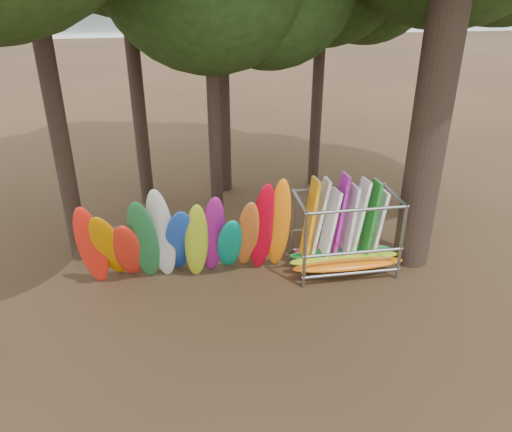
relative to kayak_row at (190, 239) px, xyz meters
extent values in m
plane|color=#47331E|center=(1.89, -0.51, -1.35)|extent=(120.00, 120.00, 0.00)
plane|color=gray|center=(1.89, 59.49, -1.35)|extent=(160.00, 160.00, 0.00)
cube|color=black|center=(1.89, 109.49, 0.65)|extent=(160.00, 4.00, 4.00)
cylinder|color=black|center=(-3.26, 1.94, 5.04)|extent=(0.49, 0.49, 12.78)
cylinder|color=black|center=(-1.38, 5.78, 4.66)|extent=(0.48, 0.48, 12.01)
cylinder|color=black|center=(1.58, 6.53, 5.38)|extent=(0.57, 0.57, 13.46)
cylinder|color=black|center=(5.15, 6.45, 3.61)|extent=(0.42, 0.42, 9.92)
cylinder|color=black|center=(0.98, 2.88, 3.44)|extent=(0.39, 0.39, 9.57)
cylinder|color=black|center=(7.72, 2.97, 4.43)|extent=(0.52, 0.52, 11.56)
ellipsoid|color=red|center=(-2.53, 0.04, -0.01)|extent=(0.81, 1.14, 2.75)
ellipsoid|color=#D08000|center=(-2.08, 0.00, -0.05)|extent=(0.93, 2.02, 2.74)
ellipsoid|color=red|center=(-1.63, 0.03, -0.24)|extent=(0.75, 1.66, 2.38)
ellipsoid|color=#1D6231|center=(-1.19, -0.11, 0.09)|extent=(0.85, 1.58, 2.98)
ellipsoid|color=#B8BAB4|center=(-0.74, 0.00, 0.18)|extent=(0.84, 1.32, 3.14)
ellipsoid|color=#1B46B6|center=(-0.29, 0.10, -0.11)|extent=(0.97, 1.78, 2.60)
ellipsoid|color=#95AD1C|center=(0.16, -0.07, -0.06)|extent=(0.73, 1.18, 2.67)
ellipsoid|color=#85166E|center=(0.61, 0.07, 0.02)|extent=(0.82, 1.42, 2.84)
ellipsoid|color=#028F77|center=(1.05, 0.01, -0.26)|extent=(0.70, 1.77, 2.36)
ellipsoid|color=#CB6222|center=(1.50, -0.14, 0.04)|extent=(0.65, 2.05, 2.94)
ellipsoid|color=#B3031A|center=(1.95, 0.02, 0.15)|extent=(0.79, 1.28, 3.09)
ellipsoid|color=orange|center=(2.40, 0.05, 0.20)|extent=(0.68, 1.35, 3.20)
ellipsoid|color=orange|center=(4.28, -0.47, -0.93)|extent=(3.19, 0.55, 0.24)
ellipsoid|color=#A1CB1B|center=(4.28, -0.11, -0.93)|extent=(3.19, 0.55, 0.24)
ellipsoid|color=#1A7633|center=(4.28, 0.23, -0.93)|extent=(3.07, 0.55, 0.24)
ellipsoid|color=red|center=(4.28, 0.48, -0.93)|extent=(2.59, 0.55, 0.24)
cube|color=orange|center=(3.27, 0.18, 0.02)|extent=(0.47, 0.80, 2.76)
cube|color=silver|center=(3.56, 0.33, -0.02)|extent=(0.63, 0.76, 2.67)
cube|color=white|center=(3.85, 0.18, -0.16)|extent=(0.57, 0.80, 2.39)
cube|color=#A21B99|center=(4.14, 0.30, 0.04)|extent=(0.46, 0.79, 2.79)
cube|color=silver|center=(4.43, 0.17, -0.12)|extent=(0.39, 0.77, 2.48)
cube|color=white|center=(4.72, 0.33, -0.06)|extent=(0.55, 0.79, 2.58)
cube|color=#197120|center=(5.00, 0.12, -0.05)|extent=(0.44, 0.77, 2.61)
cube|color=white|center=(5.29, 0.27, -0.24)|extent=(0.48, 0.74, 2.24)
camera|label=1|loc=(-0.16, -11.68, 6.34)|focal=35.00mm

